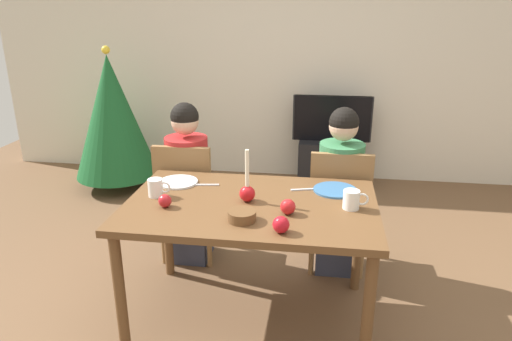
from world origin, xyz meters
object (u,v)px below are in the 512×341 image
at_px(christmas_tree, 113,117).
at_px(plate_left, 178,182).
at_px(dining_table, 251,216).
at_px(tv, 332,119).
at_px(tv_stand, 330,163).
at_px(apple_by_left_plate, 281,225).
at_px(apple_by_right_mug, 165,201).
at_px(person_left_child, 188,186).
at_px(person_right_child, 339,194).
at_px(candle_centerpiece, 247,191).
at_px(mug_right, 352,200).
at_px(bowl_walnuts, 242,216).
at_px(plate_right, 335,190).
at_px(mug_left, 156,188).
at_px(chair_right, 339,204).
at_px(chair_left, 187,195).
at_px(apple_near_candle, 288,207).

distance_m(christmas_tree, plate_left, 2.07).
height_order(dining_table, tv, tv).
relative_size(tv_stand, apple_by_left_plate, 7.62).
bearing_deg(apple_by_right_mug, person_left_child, 97.48).
relative_size(person_right_child, candle_centerpiece, 3.88).
relative_size(mug_right, bowl_walnuts, 0.94).
relative_size(mug_right, apple_by_left_plate, 1.63).
relative_size(tv, candle_centerpiece, 2.62).
relative_size(person_right_child, christmas_tree, 0.82).
relative_size(plate_right, mug_left, 1.95).
height_order(chair_right, plate_right, chair_right).
bearing_deg(christmas_tree, plate_left, -54.71).
bearing_deg(christmas_tree, person_right_child, -30.26).
xyz_separation_m(chair_right, plate_left, (-1.01, -0.37, 0.24)).
height_order(tv_stand, bowl_walnuts, bowl_walnuts).
relative_size(chair_left, christmas_tree, 0.63).
height_order(chair_left, chair_right, same).
xyz_separation_m(plate_left, apple_near_candle, (0.71, -0.36, 0.04)).
distance_m(plate_left, mug_left, 0.23).
bearing_deg(chair_right, plate_right, -97.00).
bearing_deg(chair_left, apple_by_right_mug, -82.19).
xyz_separation_m(mug_left, mug_right, (1.10, -0.01, 0.00)).
bearing_deg(christmas_tree, chair_left, -49.27).
bearing_deg(apple_near_candle, bowl_walnuts, -153.03).
distance_m(christmas_tree, mug_right, 2.95).
bearing_deg(bowl_walnuts, tv, 79.27).
bearing_deg(apple_near_candle, tv, 83.99).
height_order(dining_table, chair_right, chair_right).
height_order(tv, plate_right, tv).
height_order(candle_centerpiece, mug_right, candle_centerpiece).
bearing_deg(dining_table, mug_left, 178.47).
xyz_separation_m(chair_left, apple_by_left_plate, (0.75, -0.94, 0.28)).
bearing_deg(candle_centerpiece, apple_by_left_plate, -57.86).
bearing_deg(apple_near_candle, plate_right, 55.19).
distance_m(tv_stand, plate_left, 2.33).
height_order(person_left_child, apple_near_candle, person_left_child).
xyz_separation_m(candle_centerpiece, mug_right, (0.57, -0.02, -0.01)).
distance_m(mug_right, apple_by_right_mug, 1.01).
relative_size(chair_right, person_right_child, 0.77).
bearing_deg(chair_right, person_right_child, 90.00).
height_order(tv_stand, mug_right, mug_right).
xyz_separation_m(person_left_child, bowl_walnuts, (0.54, -0.87, 0.21)).
relative_size(chair_right, christmas_tree, 0.63).
bearing_deg(chair_right, mug_left, -150.90).
bearing_deg(christmas_tree, apple_near_candle, -47.02).
distance_m(candle_centerpiece, plate_left, 0.52).
distance_m(dining_table, mug_right, 0.57).
bearing_deg(plate_right, apple_by_right_mug, -158.14).
xyz_separation_m(dining_table, plate_right, (0.47, 0.24, 0.09)).
distance_m(tv, christmas_tree, 2.19).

